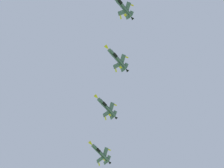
# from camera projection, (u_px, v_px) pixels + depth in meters

# --- Properties ---
(fighter_jet_lead) EXTENTS (8.07, 15.66, 6.97)m
(fighter_jet_lead) POSITION_uv_depth(u_px,v_px,m) (122.00, 6.00, 156.70)
(fighter_jet_lead) COLOR #4C5666
(fighter_jet_left_wing) EXTENTS (7.95, 15.66, 7.23)m
(fighter_jet_left_wing) POSITION_uv_depth(u_px,v_px,m) (117.00, 59.00, 160.96)
(fighter_jet_left_wing) COLOR #4C5666
(fighter_jet_right_wing) EXTENTS (7.67, 15.66, 7.78)m
(fighter_jet_right_wing) POSITION_uv_depth(u_px,v_px,m) (106.00, 107.00, 169.69)
(fighter_jet_right_wing) COLOR #4C5666
(fighter_jet_left_outer) EXTENTS (7.91, 15.66, 7.30)m
(fighter_jet_left_outer) POSITION_uv_depth(u_px,v_px,m) (100.00, 153.00, 176.98)
(fighter_jet_left_outer) COLOR #4C5666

